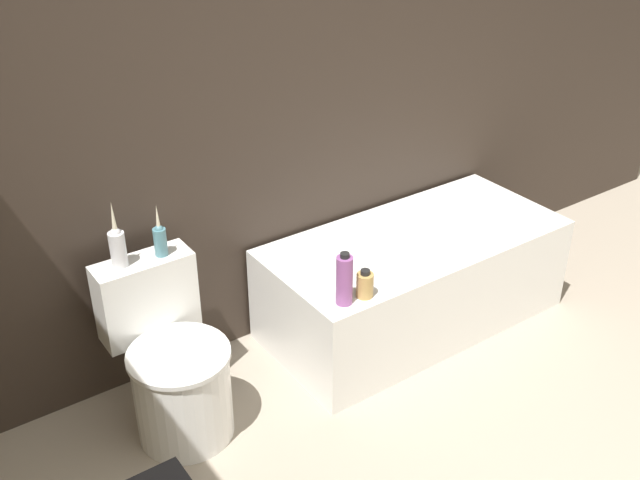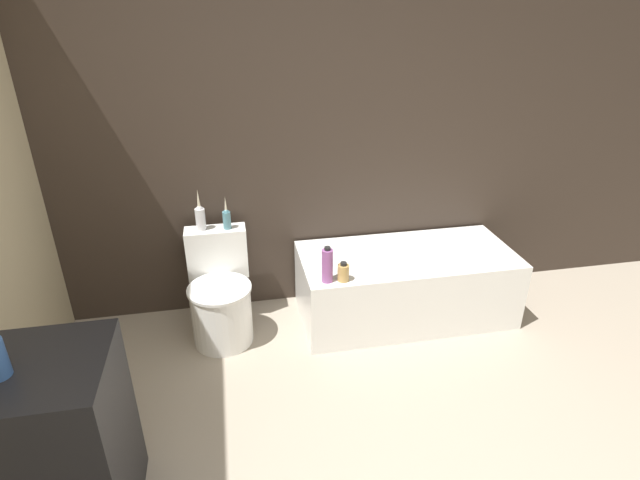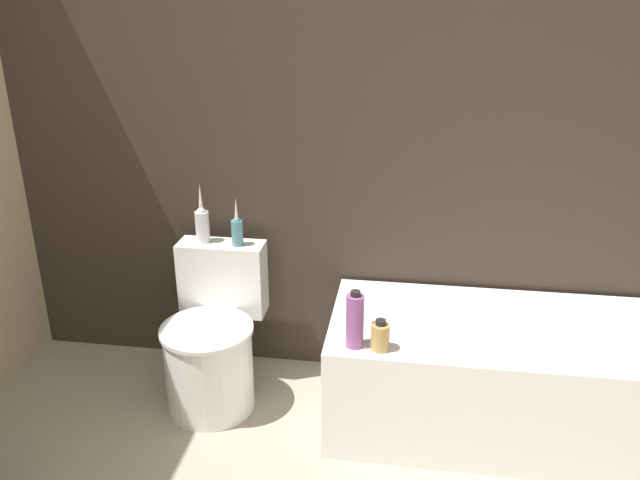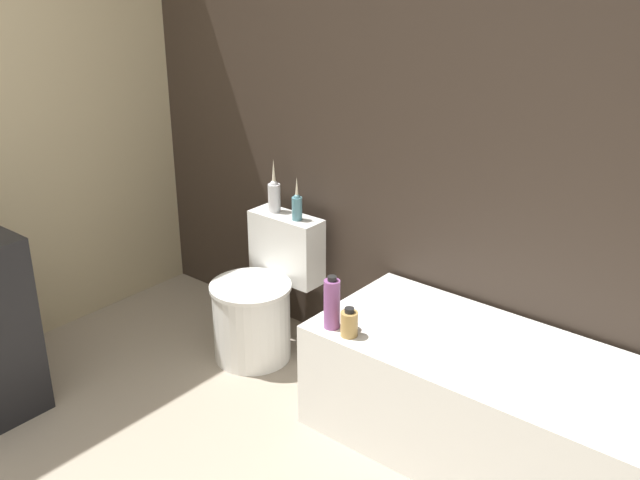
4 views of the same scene
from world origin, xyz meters
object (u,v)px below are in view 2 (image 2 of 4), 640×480
object	(u,v)px
vase_silver	(227,218)
shampoo_bottle_short	(343,272)
bathtub	(405,284)
shampoo_bottle_tall	(327,265)
toilet	(221,298)
vase_gold	(200,216)

from	to	relation	value
vase_silver	shampoo_bottle_short	size ratio (longest dim) A/B	1.76
bathtub	shampoo_bottle_tall	xyz separation A→B (m)	(-0.62, -0.26, 0.36)
bathtub	vase_silver	size ratio (longest dim) A/B	6.58
bathtub	vase_silver	bearing A→B (deg)	170.77
toilet	vase_gold	bearing A→B (deg)	111.79
toilet	shampoo_bottle_short	distance (m)	0.86
bathtub	vase_gold	size ratio (longest dim) A/B	5.29
vase_gold	toilet	bearing A→B (deg)	-68.21
bathtub	vase_silver	distance (m)	1.34
shampoo_bottle_tall	shampoo_bottle_short	size ratio (longest dim) A/B	1.86
bathtub	toilet	world-z (taller)	toilet
bathtub	shampoo_bottle_tall	size ratio (longest dim) A/B	6.22
toilet	shampoo_bottle_tall	xyz separation A→B (m)	(0.67, -0.26, 0.32)
vase_silver	shampoo_bottle_short	bearing A→B (deg)	-34.01
vase_gold	vase_silver	distance (m)	0.17
toilet	vase_silver	distance (m)	0.54
shampoo_bottle_tall	bathtub	bearing A→B (deg)	22.36
toilet	shampoo_bottle_tall	world-z (taller)	shampoo_bottle_tall
vase_gold	vase_silver	xyz separation A→B (m)	(0.17, -0.02, -0.02)
vase_silver	shampoo_bottle_tall	world-z (taller)	vase_silver
bathtub	shampoo_bottle_short	xyz separation A→B (m)	(-0.52, -0.27, 0.30)
vase_silver	shampoo_bottle_tall	distance (m)	0.76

